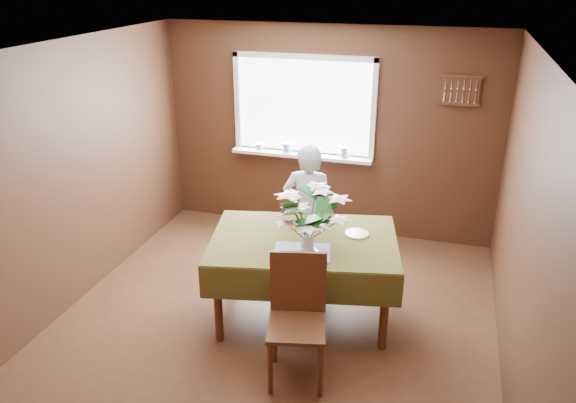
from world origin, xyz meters
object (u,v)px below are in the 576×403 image
(seated_woman, at_px, (308,212))
(flower_bouquet, at_px, (308,216))
(chair_far, at_px, (308,230))
(chair_near, at_px, (297,313))
(dining_table, at_px, (304,249))

(seated_woman, relative_size, flower_bouquet, 2.49)
(flower_bouquet, bearing_deg, chair_far, 104.11)
(chair_near, relative_size, flower_bouquet, 1.77)
(flower_bouquet, bearing_deg, chair_near, -83.00)
(chair_near, distance_m, seated_woman, 1.59)
(chair_far, bearing_deg, dining_table, 78.87)
(chair_near, bearing_deg, dining_table, 88.75)
(chair_far, distance_m, flower_bouquet, 1.26)
(dining_table, bearing_deg, seated_woman, 90.00)
(chair_near, height_order, seated_woman, seated_woman)
(chair_near, relative_size, seated_woman, 0.71)
(seated_woman, xyz_separation_m, flower_bouquet, (0.24, -0.96, 0.41))
(chair_far, relative_size, flower_bouquet, 1.52)
(chair_far, xyz_separation_m, chair_near, (0.34, -1.63, 0.07))
(chair_far, relative_size, chair_near, 0.86)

